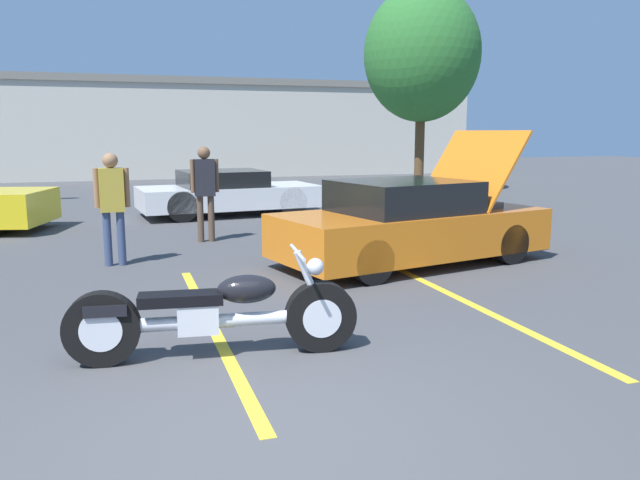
# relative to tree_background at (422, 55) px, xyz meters

# --- Properties ---
(ground_plane) EXTENTS (80.00, 80.00, 0.00)m
(ground_plane) POSITION_rel_tree_background_xyz_m (-8.93, -15.30, -4.54)
(ground_plane) COLOR #474749
(parking_stripe_middle) EXTENTS (0.12, 5.23, 0.01)m
(parking_stripe_middle) POSITION_rel_tree_background_xyz_m (-8.85, -12.71, -4.54)
(parking_stripe_middle) COLOR yellow
(parking_stripe_middle) RESTS_ON ground
(parking_stripe_back) EXTENTS (0.12, 5.23, 0.01)m
(parking_stripe_back) POSITION_rel_tree_background_xyz_m (-5.78, -12.71, -4.54)
(parking_stripe_back) COLOR yellow
(parking_stripe_back) RESTS_ON ground
(far_building) EXTENTS (32.00, 4.20, 4.40)m
(far_building) POSITION_rel_tree_background_xyz_m (-8.93, 10.85, -2.20)
(far_building) COLOR beige
(far_building) RESTS_ON ground
(tree_background) EXTENTS (3.82, 3.82, 6.75)m
(tree_background) POSITION_rel_tree_background_xyz_m (0.00, 0.00, 0.00)
(tree_background) COLOR brown
(tree_background) RESTS_ON ground
(motorcycle) EXTENTS (2.61, 0.72, 0.97)m
(motorcycle) POSITION_rel_tree_background_xyz_m (-8.96, -13.67, -4.14)
(motorcycle) COLOR black
(motorcycle) RESTS_ON ground
(show_car_hood_open) EXTENTS (4.55, 2.72, 2.05)m
(show_car_hood_open) POSITION_rel_tree_background_xyz_m (-5.42, -10.46, -3.91)
(show_car_hood_open) COLOR orange
(show_car_hood_open) RESTS_ON ground
(parked_car_right_row) EXTENTS (4.50, 2.33, 1.10)m
(parked_car_right_row) POSITION_rel_tree_background_xyz_m (-7.15, -3.79, -4.00)
(parked_car_right_row) COLOR white
(parked_car_right_row) RESTS_ON ground
(spectator_by_show_car) EXTENTS (0.52, 0.23, 1.72)m
(spectator_by_show_car) POSITION_rel_tree_background_xyz_m (-9.81, -9.21, -3.51)
(spectator_by_show_car) COLOR #38476B
(spectator_by_show_car) RESTS_ON ground
(spectator_midground) EXTENTS (0.52, 0.23, 1.77)m
(spectator_midground) POSITION_rel_tree_background_xyz_m (-8.19, -7.50, -3.48)
(spectator_midground) COLOR brown
(spectator_midground) RESTS_ON ground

